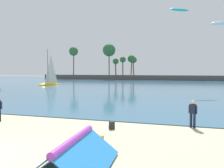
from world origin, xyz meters
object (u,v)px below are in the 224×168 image
at_px(person_at_waterline, 193,113).
at_px(kite_aloft_low_near_shore, 179,10).
at_px(folded_kite, 74,148).
at_px(backpack_by_trailer, 112,125).
at_px(backpack_near_kite, 100,140).
at_px(sailboat_toward_headland, 49,82).
at_px(kite_aloft_high_over_bay, 220,23).

height_order(person_at_waterline, kite_aloft_low_near_shore, kite_aloft_low_near_shore).
xyz_separation_m(folded_kite, backpack_by_trailer, (-0.58, 6.04, -0.53)).
xyz_separation_m(backpack_near_kite, kite_aloft_low_near_shore, (1.99, 29.82, 12.68)).
xyz_separation_m(backpack_near_kite, sailboat_toward_headland, (-27.79, 40.06, 0.65)).
bearing_deg(person_at_waterline, kite_aloft_low_near_shore, 94.77).
distance_m(folded_kite, sailboat_toward_headland, 51.26).
bearing_deg(backpack_by_trailer, backpack_near_kite, -81.73).
xyz_separation_m(folded_kite, kite_aloft_high_over_bay, (8.19, 37.00, 10.47)).
bearing_deg(backpack_near_kite, kite_aloft_low_near_shore, 86.18).
bearing_deg(folded_kite, person_at_waterline, 63.22).
relative_size(folded_kite, backpack_near_kite, 8.88).
bearing_deg(kite_aloft_low_near_shore, backpack_by_trailer, 51.55).
xyz_separation_m(person_at_waterline, backpack_by_trailer, (-4.52, -1.78, -0.69)).
bearing_deg(person_at_waterline, kite_aloft_high_over_bay, 81.73).
distance_m(folded_kite, kite_aloft_low_near_shore, 34.98).
distance_m(folded_kite, backpack_by_trailer, 6.09).
bearing_deg(sailboat_toward_headland, backpack_near_kite, -55.25).
bearing_deg(backpack_near_kite, kite_aloft_high_over_bay, 76.29).
height_order(person_at_waterline, backpack_by_trailer, person_at_waterline).
bearing_deg(backpack_near_kite, sailboat_toward_headland, 124.75).
height_order(folded_kite, kite_aloft_high_over_bay, kite_aloft_high_over_bay).
distance_m(folded_kite, kite_aloft_high_over_bay, 39.31).
bearing_deg(person_at_waterline, backpack_by_trailer, -158.53).
relative_size(folded_kite, kite_aloft_low_near_shore, 1.20).
xyz_separation_m(backpack_by_trailer, kite_aloft_high_over_bay, (8.76, 30.95, 11.00)).
bearing_deg(kite_aloft_high_over_bay, backpack_near_kite, 87.99).
relative_size(person_at_waterline, kite_aloft_high_over_bay, 0.53).
height_order(backpack_by_trailer, sailboat_toward_headland, sailboat_toward_headland).
relative_size(backpack_near_kite, sailboat_toward_headland, 0.05).
bearing_deg(sailboat_toward_headland, backpack_by_trailer, -53.51).
height_order(backpack_near_kite, sailboat_toward_headland, sailboat_toward_headland).
height_order(kite_aloft_high_over_bay, kite_aloft_low_near_shore, kite_aloft_low_near_shore).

